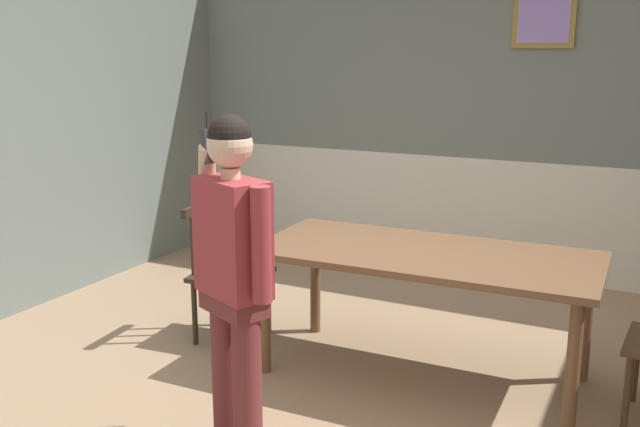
{
  "coord_description": "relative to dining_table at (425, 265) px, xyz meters",
  "views": [
    {
      "loc": [
        1.46,
        -3.16,
        1.89
      ],
      "look_at": [
        -0.03,
        -0.19,
        1.12
      ],
      "focal_mm": 39.71,
      "sensor_mm": 36.0,
      "label": 1
    }
  ],
  "objects": [
    {
      "name": "dining_table",
      "position": [
        0.0,
        0.0,
        0.0
      ],
      "size": [
        1.96,
        0.94,
        0.77
      ],
      "rotation": [
        0.0,
        0.0,
        0.02
      ],
      "color": "brown",
      "rests_on": "ground_plane"
    },
    {
      "name": "ground_plane",
      "position": [
        -0.25,
        -0.59,
        -0.68
      ],
      "size": [
        6.22,
        6.22,
        0.0
      ],
      "primitive_type": "plane",
      "color": "#9E7F60"
    },
    {
      "name": "room_back_partition",
      "position": [
        -0.25,
        2.24,
        0.66
      ],
      "size": [
        5.6,
        0.17,
        2.8
      ],
      "color": "slate",
      "rests_on": "ground_plane"
    },
    {
      "name": "person_figure",
      "position": [
        -0.56,
        -1.12,
        0.23
      ],
      "size": [
        0.5,
        0.34,
        1.62
      ],
      "rotation": [
        0.0,
        0.0,
        2.72
      ],
      "color": "brown",
      "rests_on": "ground_plane"
    },
    {
      "name": "chair_near_window",
      "position": [
        -1.36,
        -0.03,
        -0.22
      ],
      "size": [
        0.49,
        0.49,
        0.92
      ],
      "rotation": [
        0.0,
        0.0,
        4.8
      ],
      "color": "#2D2319",
      "rests_on": "ground_plane"
    }
  ]
}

